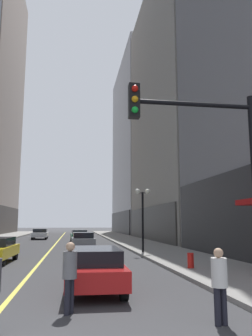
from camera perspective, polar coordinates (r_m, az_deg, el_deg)
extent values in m
plane|color=#38383A|center=(40.25, -11.44, -12.02)|extent=(200.00, 200.00, 0.00)
cube|color=gray|center=(40.73, 0.50, -12.05)|extent=(4.50, 78.00, 0.15)
cube|color=#E5D64C|center=(40.25, -11.44, -12.01)|extent=(0.16, 70.00, 0.01)
cube|color=#332A23|center=(66.32, -19.65, -8.31)|extent=(0.50, 24.70, 5.00)
cube|color=#2C2C2E|center=(18.42, 20.18, -7.47)|extent=(0.50, 20.90, 5.00)
cube|color=#A8A399|center=(44.75, 11.74, 9.50)|extent=(12.81, 24.00, 32.61)
cube|color=#3A3935|center=(40.63, 3.93, -9.39)|extent=(0.50, 22.80, 3.91)
cube|color=gray|center=(68.27, 3.22, 3.54)|extent=(10.19, 26.00, 34.23)
cube|color=#2C2C2E|center=(65.76, -0.98, -9.22)|extent=(0.50, 24.70, 4.11)
cube|color=#B21919|center=(11.48, -5.34, -16.84)|extent=(1.82, 4.81, 0.55)
cube|color=black|center=(11.19, -5.25, -14.60)|extent=(1.57, 2.70, 0.50)
cylinder|color=black|center=(13.17, -9.07, -16.98)|extent=(0.23, 0.64, 0.64)
cylinder|color=black|center=(13.22, -2.29, -17.05)|extent=(0.23, 0.64, 0.64)
cylinder|color=black|center=(9.87, -9.54, -19.65)|extent=(0.23, 0.64, 0.64)
cylinder|color=black|center=(9.94, -0.37, -19.69)|extent=(0.23, 0.64, 0.64)
cylinder|color=black|center=(18.20, -20.09, -14.35)|extent=(0.24, 0.65, 0.64)
cylinder|color=black|center=(21.19, -18.18, -13.63)|extent=(0.24, 0.65, 0.64)
cube|color=slate|center=(28.97, -7.30, -12.13)|extent=(1.91, 4.17, 0.55)
cube|color=black|center=(28.74, -7.26, -11.21)|extent=(1.65, 2.35, 0.50)
cylinder|color=black|center=(30.40, -8.97, -12.47)|extent=(0.23, 0.64, 0.64)
cylinder|color=black|center=(30.47, -5.93, -12.53)|extent=(0.23, 0.64, 0.64)
cylinder|color=black|center=(27.52, -8.85, -12.84)|extent=(0.23, 0.64, 0.64)
cylinder|color=black|center=(27.60, -5.49, -12.89)|extent=(0.23, 0.64, 0.64)
cube|color=#196038|center=(38.02, -7.94, -11.39)|extent=(1.94, 4.60, 0.55)
cube|color=black|center=(37.77, -7.90, -10.69)|extent=(1.64, 2.60, 0.50)
cylinder|color=black|center=(39.57, -9.20, -11.67)|extent=(0.25, 0.65, 0.64)
cylinder|color=black|center=(39.66, -6.99, -11.71)|extent=(0.25, 0.65, 0.64)
cylinder|color=black|center=(36.41, -9.00, -11.90)|extent=(0.25, 0.65, 0.64)
cylinder|color=black|center=(36.50, -6.60, -11.95)|extent=(0.25, 0.65, 0.64)
cube|color=silver|center=(45.59, -14.31, -10.81)|extent=(2.02, 4.67, 0.55)
cube|color=black|center=(45.81, -14.27, -10.21)|extent=(1.74, 2.63, 0.50)
cylinder|color=black|center=(43.94, -13.37, -11.28)|extent=(0.24, 0.65, 0.64)
cylinder|color=black|center=(44.05, -15.56, -11.19)|extent=(0.24, 0.65, 0.64)
cylinder|color=black|center=(47.17, -13.17, -11.13)|extent=(0.24, 0.65, 0.64)
cylinder|color=black|center=(47.27, -15.21, -11.04)|extent=(0.24, 0.65, 0.64)
cylinder|color=black|center=(8.60, -9.89, -20.66)|extent=(0.14, 0.14, 0.81)
cylinder|color=black|center=(8.73, -9.25, -20.50)|extent=(0.14, 0.14, 0.81)
cylinder|color=slate|center=(8.55, -9.44, -15.83)|extent=(0.47, 0.47, 0.64)
sphere|color=tan|center=(8.51, -9.36, -12.96)|extent=(0.22, 0.22, 0.22)
cylinder|color=black|center=(8.01, 16.17, -21.46)|extent=(0.14, 0.14, 0.77)
cylinder|color=black|center=(7.91, 15.18, -21.65)|extent=(0.14, 0.14, 0.77)
cylinder|color=silver|center=(7.84, 15.45, -16.63)|extent=(0.41, 0.41, 0.61)
sphere|color=tan|center=(7.79, 15.32, -13.65)|extent=(0.21, 0.21, 0.21)
cylinder|color=black|center=(9.19, 11.40, 10.49)|extent=(3.20, 0.12, 0.12)
cube|color=black|center=(8.79, 1.35, 11.23)|extent=(0.28, 0.24, 0.90)
sphere|color=red|center=(8.76, 1.51, 13.26)|extent=(0.17, 0.17, 0.17)
sphere|color=orange|center=(8.66, 1.52, 11.55)|extent=(0.17, 0.17, 0.17)
sphere|color=green|center=(8.57, 1.53, 9.80)|extent=(0.17, 0.17, 0.17)
cylinder|color=black|center=(23.31, 2.84, -9.24)|extent=(0.14, 0.14, 4.20)
cylinder|color=black|center=(23.39, 2.80, -4.21)|extent=(0.80, 0.06, 0.06)
sphere|color=white|center=(23.34, 1.95, -3.96)|extent=(0.36, 0.36, 0.36)
sphere|color=white|center=(23.48, 3.64, -3.97)|extent=(0.36, 0.36, 0.36)
cylinder|color=red|center=(15.72, 10.86, -15.34)|extent=(0.28, 0.28, 0.80)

